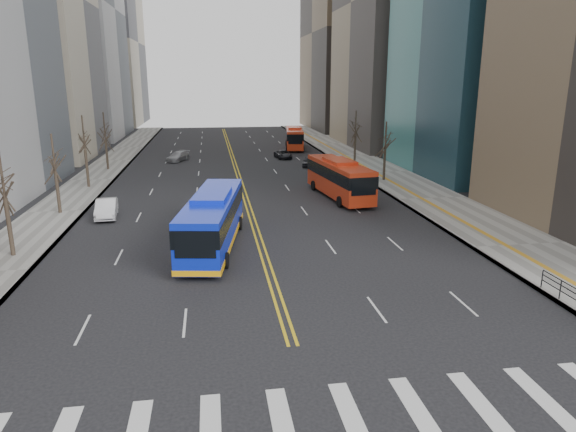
{
  "coord_description": "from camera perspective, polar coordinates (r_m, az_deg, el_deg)",
  "views": [
    {
      "loc": [
        -3.2,
        -14.55,
        11.1
      ],
      "look_at": [
        0.64,
        10.71,
        4.27
      ],
      "focal_mm": 32.0,
      "sensor_mm": 36.0,
      "label": 1
    }
  ],
  "objects": [
    {
      "name": "ground",
      "position": [
        18.58,
        3.25,
        -21.74
      ],
      "size": [
        220.0,
        220.0,
        0.0
      ],
      "primitive_type": "plane",
      "color": "black"
    },
    {
      "name": "sidewalk_left",
      "position": [
        62.01,
        -20.93,
        3.73
      ],
      "size": [
        5.0,
        130.0,
        0.15
      ],
      "primitive_type": "cube",
      "color": "slate",
      "rests_on": "ground"
    },
    {
      "name": "street_trees",
      "position": [
        49.65,
        -13.29,
        7.37
      ],
      "size": [
        35.2,
        47.2,
        7.6
      ],
      "color": "#2E231C",
      "rests_on": "ground"
    },
    {
      "name": "red_bus_far",
      "position": [
        85.24,
        0.72,
        8.83
      ],
      "size": [
        4.13,
        11.52,
        3.57
      ],
      "color": "red",
      "rests_on": "ground"
    },
    {
      "name": "crosswalk",
      "position": [
        18.57,
        3.25,
        -21.73
      ],
      "size": [
        26.7,
        4.0,
        0.01
      ],
      "color": "silver",
      "rests_on": "ground"
    },
    {
      "name": "car_dark_far",
      "position": [
        74.61,
        -0.55,
        6.86
      ],
      "size": [
        2.46,
        4.39,
        1.16
      ],
      "primitive_type": "imported",
      "rotation": [
        0.0,
        0.0,
        0.13
      ],
      "color": "black",
      "rests_on": "ground"
    },
    {
      "name": "car_white",
      "position": [
        45.01,
        -19.52,
        0.81
      ],
      "size": [
        2.07,
        4.73,
        1.51
      ],
      "primitive_type": "imported",
      "rotation": [
        0.0,
        0.0,
        0.1
      ],
      "color": "silver",
      "rests_on": "ground"
    },
    {
      "name": "centerline",
      "position": [
        70.5,
        -5.97,
        5.83
      ],
      "size": [
        0.55,
        100.0,
        0.01
      ],
      "color": "gold",
      "rests_on": "ground"
    },
    {
      "name": "red_bus_near",
      "position": [
        49.63,
        5.71,
        4.4
      ],
      "size": [
        4.07,
        11.97,
        3.71
      ],
      "color": "red",
      "rests_on": "ground"
    },
    {
      "name": "sidewalk_right",
      "position": [
        64.0,
        10.4,
        4.8
      ],
      "size": [
        7.0,
        130.0,
        0.15
      ],
      "primitive_type": "cube",
      "color": "slate",
      "rests_on": "ground"
    },
    {
      "name": "car_silver",
      "position": [
        73.81,
        -12.13,
        6.5
      ],
      "size": [
        3.53,
        4.88,
        1.31
      ],
      "primitive_type": "imported",
      "rotation": [
        0.0,
        0.0,
        -0.42
      ],
      "color": "#949599",
      "rests_on": "ground"
    },
    {
      "name": "blue_bus",
      "position": [
        35.0,
        -8.35,
        -0.3
      ],
      "size": [
        4.81,
        13.31,
        3.77
      ],
      "color": "#0D25CF",
      "rests_on": "ground"
    },
    {
      "name": "car_dark_mid",
      "position": [
        67.66,
        2.33,
        6.06
      ],
      "size": [
        2.48,
        4.01,
        1.28
      ],
      "primitive_type": "imported",
      "rotation": [
        0.0,
        0.0,
        -0.28
      ],
      "color": "black",
      "rests_on": "ground"
    }
  ]
}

